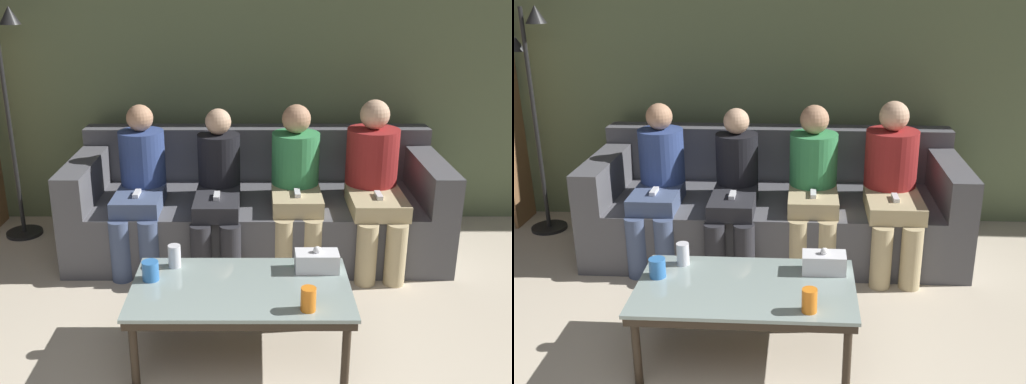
% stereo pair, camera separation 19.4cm
% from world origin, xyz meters
% --- Properties ---
extents(wall_back, '(12.00, 0.06, 2.60)m').
position_xyz_m(wall_back, '(0.00, 3.55, 1.30)').
color(wall_back, '#60704C').
rests_on(wall_back, ground_plane).
extents(couch, '(2.49, 0.98, 0.78)m').
position_xyz_m(couch, '(0.00, 2.99, 0.28)').
color(couch, '#515156').
rests_on(couch, ground_plane).
extents(coffee_table, '(1.06, 0.62, 0.40)m').
position_xyz_m(coffee_table, '(-0.08, 1.64, 0.36)').
color(coffee_table, '#8C9E99').
rests_on(coffee_table, ground_plane).
extents(cup_near_left, '(0.07, 0.07, 0.11)m').
position_xyz_m(cup_near_left, '(0.23, 1.42, 0.45)').
color(cup_near_left, orange).
rests_on(cup_near_left, coffee_table).
extents(cup_near_right, '(0.07, 0.07, 0.12)m').
position_xyz_m(cup_near_right, '(-0.43, 1.85, 0.46)').
color(cup_near_right, silver).
rests_on(cup_near_right, coffee_table).
extents(cup_far_center, '(0.08, 0.08, 0.10)m').
position_xyz_m(cup_far_center, '(-0.53, 1.71, 0.45)').
color(cup_far_center, '#3372BF').
rests_on(cup_far_center, coffee_table).
extents(tissue_box, '(0.22, 0.12, 0.13)m').
position_xyz_m(tissue_box, '(0.30, 1.81, 0.45)').
color(tissue_box, white).
rests_on(tissue_box, coffee_table).
extents(standing_lamp, '(0.31, 0.26, 1.63)m').
position_xyz_m(standing_lamp, '(-1.72, 3.18, 1.00)').
color(standing_lamp, black).
rests_on(standing_lamp, ground_plane).
extents(seated_person_left_end, '(0.31, 0.64, 1.03)m').
position_xyz_m(seated_person_left_end, '(-0.76, 2.76, 0.54)').
color(seated_person_left_end, '#47567A').
rests_on(seated_person_left_end, ground_plane).
extents(seated_person_mid_left, '(0.31, 0.69, 1.01)m').
position_xyz_m(seated_person_mid_left, '(-0.25, 2.73, 0.52)').
color(seated_person_mid_left, '#28282D').
rests_on(seated_person_mid_left, ground_plane).
extents(seated_person_mid_right, '(0.32, 0.63, 1.04)m').
position_xyz_m(seated_person_mid_right, '(0.25, 2.77, 0.55)').
color(seated_person_mid_right, tan).
rests_on(seated_person_mid_right, ground_plane).
extents(seated_person_right_end, '(0.34, 0.71, 1.07)m').
position_xyz_m(seated_person_right_end, '(0.76, 2.77, 0.57)').
color(seated_person_right_end, tan).
rests_on(seated_person_right_end, ground_plane).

